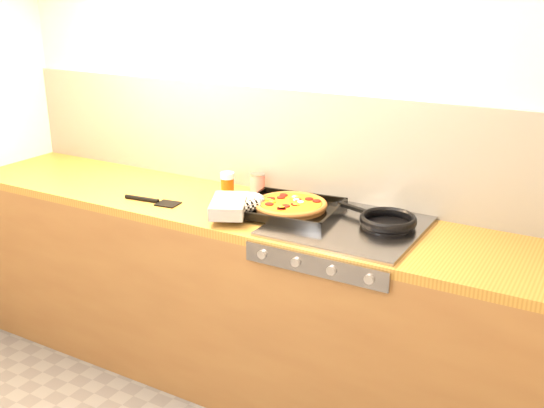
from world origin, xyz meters
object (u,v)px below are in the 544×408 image
Objects in this scene: juice_glass at (227,184)px; pizza_on_tray at (274,205)px; frying_pan at (387,221)px; tomato_can at (257,184)px.

pizza_on_tray is at bearing -21.95° from juice_glass.
tomato_can is at bearing 169.08° from frying_pan.
frying_pan is at bearing -10.92° from tomato_can.
juice_glass is (-0.82, 0.05, 0.02)m from frying_pan.
frying_pan is 0.82m from juice_glass.
tomato_can is (-0.21, 0.22, 0.01)m from pizza_on_tray.
tomato_can is at bearing 134.73° from pizza_on_tray.
juice_glass reaches higher than frying_pan.
tomato_can is at bearing 35.02° from juice_glass.
pizza_on_tray is at bearing -45.27° from tomato_can.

